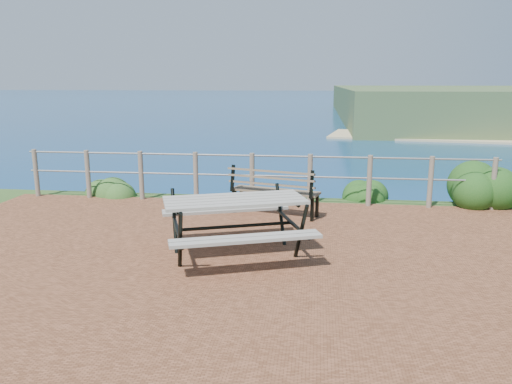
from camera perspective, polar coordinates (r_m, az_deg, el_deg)
ground at (r=6.91m, az=-4.12°, el=-7.89°), size 10.00×7.00×0.12m
ocean at (r=206.37m, az=6.87°, el=11.78°), size 1200.00×1200.00×0.00m
safety_railing at (r=9.95m, az=-0.45°, el=1.92°), size 9.40×0.10×1.00m
picnic_table at (r=6.93m, az=-2.42°, el=-3.29°), size 2.07×1.58×0.81m
park_bench at (r=9.01m, az=2.22°, el=0.96°), size 1.67×0.84×0.91m
shrub_right_edge at (r=10.84m, az=24.38°, el=-1.43°), size 1.18×1.18×1.68m
shrub_lip_west at (r=11.24m, az=-16.37°, el=-0.35°), size 0.88×0.88×0.66m
shrub_lip_east at (r=10.84m, az=12.67°, el=-0.61°), size 0.74×0.74×0.48m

